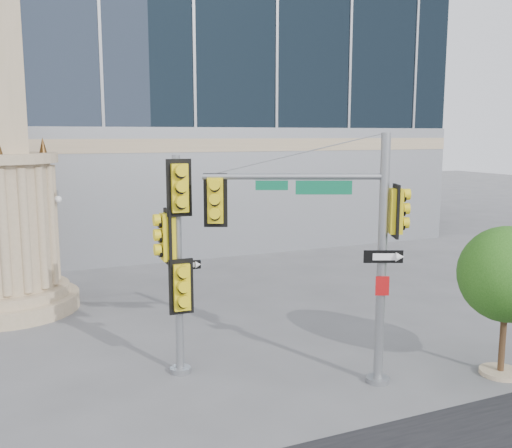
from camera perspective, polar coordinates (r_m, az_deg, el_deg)
name	(u,v)px	position (r m, az deg, el deg)	size (l,w,h in m)	color
ground	(302,389)	(13.40, 4.61, -16.16)	(120.00, 120.00, 0.00)	#545456
main_signal_pole	(336,232)	(12.79, 8.05, -0.75)	(4.17, 2.12, 5.72)	slate
secondary_signal_pole	(177,249)	(13.29, -7.94, -2.48)	(0.89, 0.68, 5.22)	slate
street_tree	(508,278)	(14.60, 23.86, -4.96)	(2.31, 2.25, 3.59)	tan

